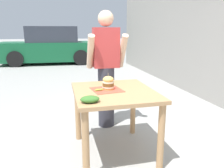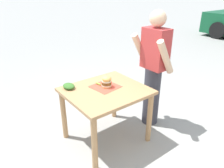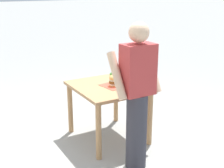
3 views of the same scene
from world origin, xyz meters
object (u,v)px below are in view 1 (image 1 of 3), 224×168
(pickle_spear, at_px, (99,90))
(parked_car_near_curb, at_px, (51,47))
(patio_table, at_px, (114,102))
(side_salad, at_px, (90,99))
(diner_across_table, at_px, (106,68))
(sandwich, at_px, (108,83))

(pickle_spear, xyz_separation_m, parked_car_near_curb, (-0.76, 7.85, -0.06))
(patio_table, xyz_separation_m, side_salad, (-0.32, -0.35, 0.16))
(side_salad, relative_size, diner_across_table, 0.11)
(side_salad, xyz_separation_m, diner_across_table, (0.39, 1.14, 0.09))
(patio_table, xyz_separation_m, parked_car_near_curb, (-0.93, 7.85, 0.09))
(patio_table, relative_size, parked_car_near_curb, 0.23)
(parked_car_near_curb, bearing_deg, pickle_spear, -84.48)
(side_salad, height_order, diner_across_table, diner_across_table)
(diner_across_table, distance_m, parked_car_near_curb, 7.14)
(pickle_spear, xyz_separation_m, diner_across_table, (0.25, 0.78, 0.10))
(patio_table, distance_m, diner_across_table, 0.83)
(diner_across_table, bearing_deg, patio_table, -95.52)
(patio_table, distance_m, pickle_spear, 0.23)
(sandwich, xyz_separation_m, diner_across_table, (0.13, 0.73, 0.04))
(diner_across_table, bearing_deg, pickle_spear, -107.61)
(patio_table, relative_size, diner_across_table, 0.59)
(patio_table, distance_m, side_salad, 0.50)
(sandwich, height_order, pickle_spear, sandwich)
(diner_across_table, bearing_deg, parked_car_near_curb, 98.10)
(side_salad, relative_size, parked_car_near_curb, 0.04)
(sandwich, distance_m, diner_across_table, 0.74)
(patio_table, bearing_deg, side_salad, -132.23)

